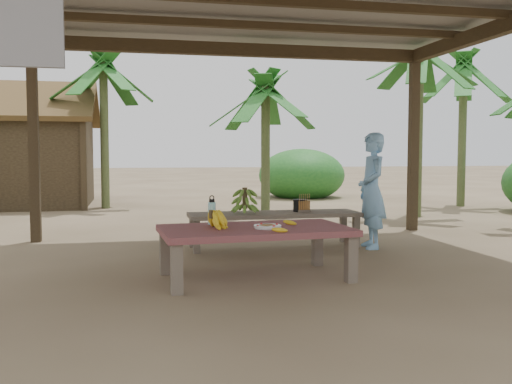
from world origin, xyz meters
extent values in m
plane|color=brown|center=(0.00, 0.00, 0.00)|extent=(80.00, 80.00, 0.00)
cube|color=black|center=(-2.80, 2.30, 1.35)|extent=(0.13, 0.13, 2.70)
cube|color=black|center=(2.80, 2.30, 1.35)|extent=(0.13, 0.13, 2.70)
cube|color=black|center=(0.00, 2.30, 2.70)|extent=(5.80, 0.14, 0.18)
cube|color=black|center=(2.80, 0.00, 2.70)|extent=(0.14, 4.80, 0.18)
cube|color=brown|center=(-1.13, -1.03, 0.22)|extent=(0.11, 0.11, 0.44)
cube|color=brown|center=(0.51, -0.92, 0.22)|extent=(0.11, 0.11, 0.44)
cube|color=brown|center=(-1.19, -0.19, 0.22)|extent=(0.11, 0.11, 0.44)
cube|color=brown|center=(0.45, -0.08, 0.22)|extent=(0.11, 0.11, 0.44)
cube|color=maroon|center=(-0.34, -0.55, 0.47)|extent=(1.86, 1.12, 0.06)
cube|color=brown|center=(-0.75, 0.94, 0.20)|extent=(0.08, 0.08, 0.40)
cube|color=brown|center=(1.31, 0.95, 0.20)|extent=(0.08, 0.08, 0.40)
cube|color=brown|center=(-0.75, 1.40, 0.20)|extent=(0.08, 0.08, 0.40)
cube|color=brown|center=(1.31, 1.41, 0.20)|extent=(0.08, 0.08, 0.40)
cube|color=brown|center=(0.28, 1.18, 0.42)|extent=(2.20, 0.61, 0.05)
cylinder|color=white|center=(-0.24, -0.66, 0.51)|extent=(0.24, 0.24, 0.01)
cylinder|color=white|center=(-0.24, -0.66, 0.52)|extent=(0.26, 0.26, 0.02)
cube|color=brown|center=(-0.24, -0.66, 0.53)|extent=(0.15, 0.13, 0.02)
ellipsoid|color=yellow|center=(-0.20, -0.95, 0.52)|extent=(0.16, 0.06, 0.04)
ellipsoid|color=yellow|center=(0.04, -0.44, 0.52)|extent=(0.15, 0.13, 0.04)
cylinder|color=#43D2CF|center=(-0.72, -0.24, 0.61)|extent=(0.08, 0.08, 0.22)
cylinder|color=black|center=(-0.72, -0.24, 0.74)|extent=(0.06, 0.06, 0.03)
torus|color=black|center=(-0.72, -0.24, 0.77)|extent=(0.05, 0.01, 0.05)
cylinder|color=black|center=(0.64, 1.21, 0.53)|extent=(0.18, 0.18, 0.15)
imported|color=#7BB5E9|center=(1.48, 0.85, 0.74)|extent=(0.40, 0.57, 1.47)
cube|color=brown|center=(-4.50, 8.85, 2.35)|extent=(4.40, 1.73, 1.00)
cylinder|color=#596638|center=(3.78, 4.01, 1.58)|extent=(0.18, 0.18, 3.17)
cylinder|color=#596638|center=(1.13, 5.32, 1.27)|extent=(0.18, 0.18, 2.54)
cylinder|color=#596638|center=(-2.09, 6.93, 1.58)|extent=(0.18, 0.18, 3.16)
cylinder|color=#596638|center=(5.79, 5.74, 1.60)|extent=(0.18, 0.18, 3.20)
camera|label=1|loc=(-1.48, -5.90, 1.22)|focal=40.00mm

